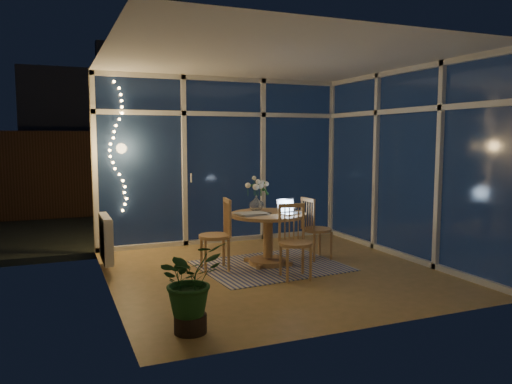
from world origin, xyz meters
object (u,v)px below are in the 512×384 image
chair_front (296,242)px  laptop (291,206)px  dining_table (268,239)px  chair_left (215,234)px  potted_plant (190,289)px  chair_right (317,228)px  flower_vase (256,203)px

chair_front → laptop: 0.69m
dining_table → chair_left: size_ratio=1.09×
chair_front → dining_table: bearing=101.7°
dining_table → potted_plant: potted_plant is taller
laptop → potted_plant: bearing=-150.1°
chair_left → chair_right: size_ratio=1.05×
dining_table → chair_right: 0.74m
dining_table → laptop: bearing=-33.9°
flower_vase → potted_plant: size_ratio=0.28×
chair_left → chair_right: 1.46m
chair_left → potted_plant: size_ratio=1.20×
dining_table → chair_front: bearing=-87.4°
chair_front → flower_vase: size_ratio=4.23×
chair_left → chair_front: (0.76, -0.72, -0.01)m
chair_right → potted_plant: (-2.28, -1.86, -0.06)m
dining_table → potted_plant: 2.42m
chair_right → potted_plant: size_ratio=1.15×
laptop → potted_plant: size_ratio=0.37×
chair_left → chair_right: (1.46, 0.00, -0.02)m
laptop → chair_right: bearing=5.2°
dining_table → chair_right: size_ratio=1.15×
flower_vase → chair_right: bearing=-19.9°
chair_front → potted_plant: (-1.58, -1.14, -0.06)m
chair_left → dining_table: bearing=96.6°
dining_table → chair_left: (-0.73, -0.01, 0.12)m
chair_front → chair_left: bearing=145.7°
chair_left → laptop: chair_left is taller
laptop → potted_plant: laptop is taller
dining_table → flower_vase: (-0.05, 0.28, 0.45)m
potted_plant → chair_left: bearing=66.4°
dining_table → flower_vase: 0.53m
flower_vase → dining_table: bearing=-79.7°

